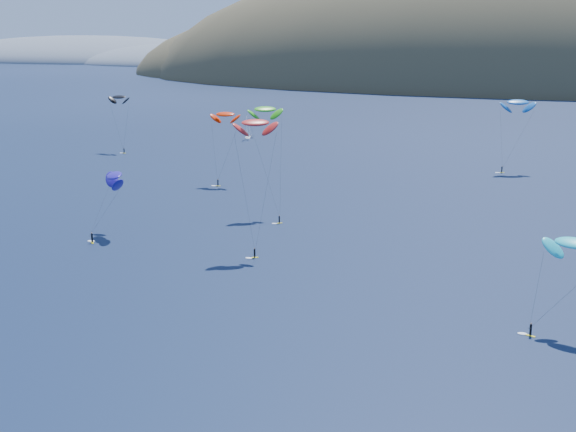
{
  "coord_description": "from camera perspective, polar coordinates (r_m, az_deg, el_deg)",
  "views": [
    {
      "loc": [
        40.67,
        -47.51,
        41.78
      ],
      "look_at": [
        -2.88,
        80.0,
        9.0
      ],
      "focal_mm": 50.0,
      "sensor_mm": 36.0,
      "label": 1
    }
  ],
  "objects": [
    {
      "name": "island",
      "position": [
        612.13,
        18.86,
        8.03
      ],
      "size": [
        730.0,
        300.0,
        210.0
      ],
      "color": "#3D3526",
      "rests_on": "ground"
    },
    {
      "name": "kitesurfer_9",
      "position": [
        147.62,
        -2.34,
        6.63
      ],
      "size": [
        8.7,
        10.82,
        26.0
      ],
      "rotation": [
        0.0,
        0.0,
        0.6
      ],
      "color": "yellow",
      "rests_on": "ground"
    },
    {
      "name": "headland",
      "position": [
        935.05,
        -12.7,
        10.58
      ],
      "size": [
        460.0,
        250.0,
        60.0
      ],
      "color": "slate",
      "rests_on": "ground"
    },
    {
      "name": "kitesurfer_10",
      "position": [
        164.81,
        -12.25,
        2.83
      ],
      "size": [
        9.19,
        14.69,
        14.22
      ],
      "rotation": [
        0.0,
        0.0,
        -0.85
      ],
      "color": "yellow",
      "rests_on": "ground"
    },
    {
      "name": "kitesurfer_5",
      "position": [
        115.57,
        19.63,
        -1.84
      ],
      "size": [
        9.82,
        8.03,
        14.77
      ],
      "rotation": [
        0.0,
        0.0,
        -0.41
      ],
      "color": "yellow",
      "rests_on": "ground"
    },
    {
      "name": "kitesurfer_12",
      "position": [
        271.57,
        -11.93,
        8.28
      ],
      "size": [
        8.7,
        7.68,
        19.75
      ],
      "rotation": [
        0.0,
        0.0,
        -0.05
      ],
      "color": "yellow",
      "rests_on": "ground"
    },
    {
      "name": "kitesurfer_4",
      "position": [
        238.32,
        16.03,
        7.78
      ],
      "size": [
        10.79,
        10.06,
        22.25
      ],
      "rotation": [
        0.0,
        0.0,
        0.38
      ],
      "color": "yellow",
      "rests_on": "ground"
    },
    {
      "name": "sailboat",
      "position": [
        293.7,
        -2.88,
        5.65
      ],
      "size": [
        8.12,
        7.15,
        9.71
      ],
      "rotation": [
        0.0,
        0.0,
        0.29
      ],
      "color": "white",
      "rests_on": "ground"
    },
    {
      "name": "kitesurfer_1",
      "position": [
        212.32,
        -4.48,
        7.21
      ],
      "size": [
        8.1,
        8.48,
        20.24
      ],
      "rotation": [
        0.0,
        0.0,
        0.13
      ],
      "color": "yellow",
      "rests_on": "ground"
    },
    {
      "name": "kitesurfer_3",
      "position": [
        177.91,
        -1.64,
        7.59
      ],
      "size": [
        11.55,
        14.41,
        25.14
      ],
      "rotation": [
        0.0,
        0.0,
        0.67
      ],
      "color": "yellow",
      "rests_on": "ground"
    }
  ]
}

